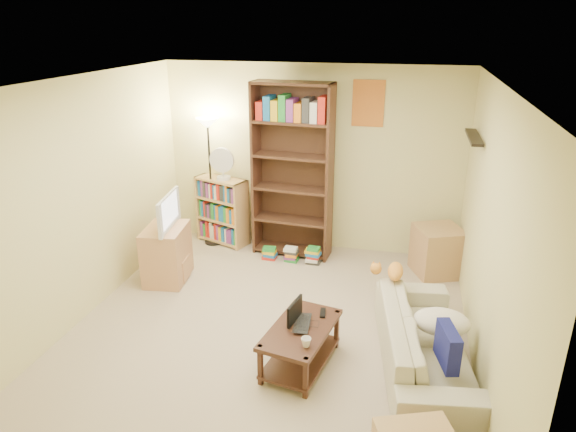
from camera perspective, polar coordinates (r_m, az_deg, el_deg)
The scene contains 18 objects.
room at distance 4.74m, azimuth -2.48°, elevation 3.97°, with size 4.50×4.54×2.52m.
sofa at distance 4.94m, azimuth 14.98°, elevation -13.43°, with size 1.01×1.97×0.55m, color beige.
navy_pillow at distance 4.49m, azimuth 17.32°, elevation -13.67°, with size 0.36×0.11×0.32m, color navy.
cream_blanket at distance 4.90m, azimuth 16.69°, elevation -11.21°, with size 0.51×0.36×0.22m, color silver.
tabby_cat at distance 5.34m, azimuth 11.48°, elevation -5.98°, with size 0.44×0.20×0.15m.
coffee_table at distance 4.83m, azimuth 1.41°, elevation -13.74°, with size 0.66×0.98×0.40m.
laptop at distance 4.77m, azimuth 2.21°, elevation -11.93°, with size 0.25×0.36×0.03m, color black.
laptop_screen at distance 4.76m, azimuth 0.75°, elevation -10.51°, with size 0.01×0.30×0.20m, color white.
mug at distance 4.49m, azimuth 2.03°, elevation -13.84°, with size 0.10×0.10×0.08m, color white.
tv_remote at distance 4.95m, azimuth 3.89°, elevation -10.68°, with size 0.05×0.16×0.02m, color black.
tv_stand at distance 6.43m, azimuth -13.32°, elevation -4.11°, with size 0.46×0.64×0.68m, color tan.
television at distance 6.22m, azimuth -13.74°, elevation 0.48°, with size 0.19×0.73×0.42m, color black.
tall_bookshelf at distance 6.67m, azimuth 0.48°, elevation 5.41°, with size 1.06×0.42×2.30m.
short_bookshelf at distance 7.32m, azimuth -7.33°, elevation 0.58°, with size 0.80×0.54×0.95m.
desk_fan at distance 7.04m, azimuth -7.32°, elevation 5.84°, with size 0.34×0.19×0.45m.
floor_lamp at distance 7.03m, azimuth -8.81°, elevation 7.80°, with size 0.30×0.30×1.79m.
side_table at distance 6.69m, azimuth 16.28°, elevation -3.74°, with size 0.53×0.53×0.61m, color tan.
book_stacks at distance 6.81m, azimuth 0.62°, elevation -4.29°, with size 0.77×0.15×0.23m.
Camera 1 is at (1.25, -4.35, 3.01)m, focal length 32.00 mm.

